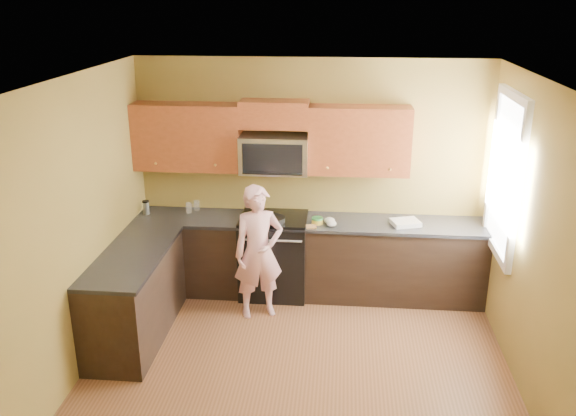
# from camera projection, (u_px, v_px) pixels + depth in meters

# --- Properties ---
(floor) EXTENTS (4.00, 4.00, 0.00)m
(floor) POSITION_uv_depth(u_px,v_px,m) (296.00, 378.00, 5.56)
(floor) COLOR brown
(floor) RESTS_ON ground
(ceiling) EXTENTS (4.00, 4.00, 0.00)m
(ceiling) POSITION_uv_depth(u_px,v_px,m) (298.00, 83.00, 4.64)
(ceiling) COLOR white
(ceiling) RESTS_ON ground
(wall_back) EXTENTS (4.00, 0.00, 4.00)m
(wall_back) POSITION_uv_depth(u_px,v_px,m) (311.00, 176.00, 6.97)
(wall_back) COLOR olive
(wall_back) RESTS_ON ground
(wall_front) EXTENTS (4.00, 0.00, 4.00)m
(wall_front) POSITION_uv_depth(u_px,v_px,m) (268.00, 389.00, 3.23)
(wall_front) COLOR olive
(wall_front) RESTS_ON ground
(wall_left) EXTENTS (0.00, 4.00, 4.00)m
(wall_left) POSITION_uv_depth(u_px,v_px,m) (71.00, 235.00, 5.27)
(wall_left) COLOR olive
(wall_left) RESTS_ON ground
(wall_right) EXTENTS (0.00, 4.00, 4.00)m
(wall_right) POSITION_uv_depth(u_px,v_px,m) (540.00, 252.00, 4.93)
(wall_right) COLOR olive
(wall_right) RESTS_ON ground
(cabinet_back_run) EXTENTS (4.00, 0.60, 0.88)m
(cabinet_back_run) POSITION_uv_depth(u_px,v_px,m) (308.00, 258.00, 7.00)
(cabinet_back_run) COLOR black
(cabinet_back_run) RESTS_ON floor
(cabinet_left_run) EXTENTS (0.60, 1.60, 0.88)m
(cabinet_left_run) POSITION_uv_depth(u_px,v_px,m) (135.00, 297.00, 6.12)
(cabinet_left_run) COLOR black
(cabinet_left_run) RESTS_ON floor
(countertop_back) EXTENTS (4.00, 0.62, 0.04)m
(countertop_back) POSITION_uv_depth(u_px,v_px,m) (309.00, 222.00, 6.84)
(countertop_back) COLOR black
(countertop_back) RESTS_ON cabinet_back_run
(countertop_left) EXTENTS (0.62, 1.60, 0.04)m
(countertop_left) POSITION_uv_depth(u_px,v_px,m) (132.00, 255.00, 5.96)
(countertop_left) COLOR black
(countertop_left) RESTS_ON cabinet_left_run
(stove) EXTENTS (0.76, 0.65, 0.95)m
(stove) POSITION_uv_depth(u_px,v_px,m) (274.00, 255.00, 7.00)
(stove) COLOR black
(stove) RESTS_ON floor
(microwave) EXTENTS (0.76, 0.40, 0.42)m
(microwave) POSITION_uv_depth(u_px,v_px,m) (275.00, 172.00, 6.79)
(microwave) COLOR silver
(microwave) RESTS_ON wall_back
(upper_cab_left) EXTENTS (1.22, 0.33, 0.75)m
(upper_cab_left) POSITION_uv_depth(u_px,v_px,m) (189.00, 169.00, 6.91)
(upper_cab_left) COLOR brown
(upper_cab_left) RESTS_ON wall_back
(upper_cab_right) EXTENTS (1.12, 0.33, 0.75)m
(upper_cab_right) POSITION_uv_depth(u_px,v_px,m) (358.00, 173.00, 6.74)
(upper_cab_right) COLOR brown
(upper_cab_right) RESTS_ON wall_back
(upper_cab_over_mw) EXTENTS (0.76, 0.33, 0.30)m
(upper_cab_over_mw) POSITION_uv_depth(u_px,v_px,m) (274.00, 114.00, 6.60)
(upper_cab_over_mw) COLOR brown
(upper_cab_over_mw) RESTS_ON wall_back
(window) EXTENTS (0.06, 1.06, 1.66)m
(window) POSITION_uv_depth(u_px,v_px,m) (506.00, 176.00, 5.95)
(window) COLOR white
(window) RESTS_ON wall_right
(woman) EXTENTS (0.63, 0.53, 1.48)m
(woman) POSITION_uv_depth(u_px,v_px,m) (259.00, 252.00, 6.43)
(woman) COLOR pink
(woman) RESTS_ON floor
(frying_pan) EXTENTS (0.35, 0.51, 0.06)m
(frying_pan) POSITION_uv_depth(u_px,v_px,m) (273.00, 222.00, 6.69)
(frying_pan) COLOR black
(frying_pan) RESTS_ON stove
(butter_tub) EXTENTS (0.14, 0.14, 0.09)m
(butter_tub) POSITION_uv_depth(u_px,v_px,m) (317.00, 224.00, 6.73)
(butter_tub) COLOR yellow
(butter_tub) RESTS_ON countertop_back
(toast_slice) EXTENTS (0.12, 0.12, 0.01)m
(toast_slice) POSITION_uv_depth(u_px,v_px,m) (311.00, 227.00, 6.62)
(toast_slice) COLOR #B27F47
(toast_slice) RESTS_ON countertop_back
(napkin_a) EXTENTS (0.14, 0.15, 0.06)m
(napkin_a) POSITION_uv_depth(u_px,v_px,m) (332.00, 224.00, 6.64)
(napkin_a) COLOR silver
(napkin_a) RESTS_ON countertop_back
(napkin_b) EXTENTS (0.14, 0.15, 0.07)m
(napkin_b) POSITION_uv_depth(u_px,v_px,m) (330.00, 221.00, 6.72)
(napkin_b) COLOR silver
(napkin_b) RESTS_ON countertop_back
(dish_towel) EXTENTS (0.36, 0.32, 0.05)m
(dish_towel) POSITION_uv_depth(u_px,v_px,m) (405.00, 223.00, 6.69)
(dish_towel) COLOR white
(dish_towel) RESTS_ON countertop_back
(travel_mug) EXTENTS (0.08, 0.08, 0.17)m
(travel_mug) POSITION_uv_depth(u_px,v_px,m) (147.00, 214.00, 7.02)
(travel_mug) COLOR silver
(travel_mug) RESTS_ON countertop_back
(glass_a) EXTENTS (0.08, 0.08, 0.12)m
(glass_a) POSITION_uv_depth(u_px,v_px,m) (189.00, 208.00, 7.04)
(glass_a) COLOR silver
(glass_a) RESTS_ON countertop_back
(glass_b) EXTENTS (0.09, 0.09, 0.12)m
(glass_b) POSITION_uv_depth(u_px,v_px,m) (197.00, 205.00, 7.12)
(glass_b) COLOR silver
(glass_b) RESTS_ON countertop_back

